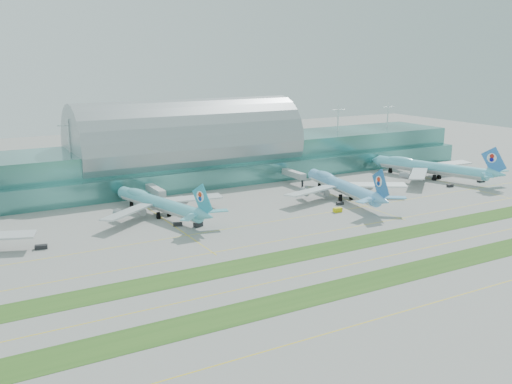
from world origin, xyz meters
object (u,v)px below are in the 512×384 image
airliner_b (158,202)px  airliner_c (342,185)px  terminal (188,154)px  airliner_d (430,167)px

airliner_b → airliner_c: size_ratio=0.92×
terminal → airliner_d: terminal is taller
terminal → airliner_b: bearing=-123.2°
airliner_d → terminal: bearing=133.7°
terminal → airliner_d: 130.88m
terminal → airliner_d: size_ratio=4.62×
airliner_c → airliner_b: bearing=179.2°
airliner_c → airliner_d: 69.80m
terminal → airliner_d: (116.19, -59.73, -7.78)m
terminal → airliner_b: terminal is taller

